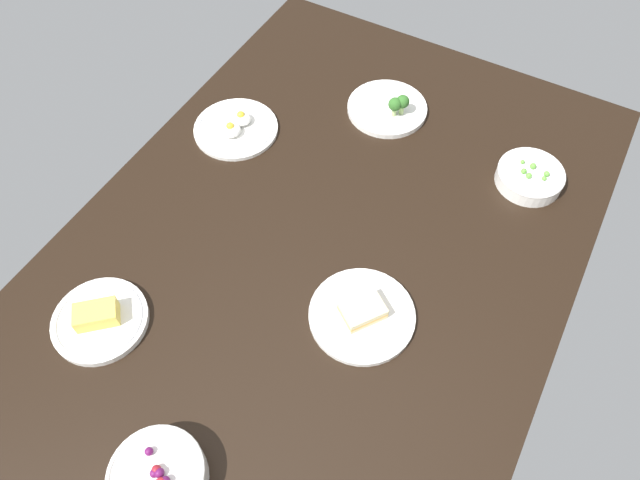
{
  "coord_description": "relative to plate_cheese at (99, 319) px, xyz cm",
  "views": [
    {
      "loc": [
        -65.29,
        -36.39,
        115.52
      ],
      "look_at": [
        0.0,
        0.0,
        6.0
      ],
      "focal_mm": 33.05,
      "sensor_mm": 36.0,
      "label": 1
    }
  ],
  "objects": [
    {
      "name": "dining_table",
      "position": [
        39.37,
        -30.54,
        -3.41
      ],
      "size": [
        159.4,
        109.55,
        4.0
      ],
      "primitive_type": "cube",
      "color": "black",
      "rests_on": "ground"
    },
    {
      "name": "plate_eggs",
      "position": [
        60.36,
        6.38,
        -0.36
      ],
      "size": [
        22.04,
        22.04,
        4.78
      ],
      "color": "white",
      "rests_on": "dining_table"
    },
    {
      "name": "plate_broccoli",
      "position": [
        86.28,
        -25.35,
        -0.06
      ],
      "size": [
        21.37,
        21.37,
        7.29
      ],
      "color": "white",
      "rests_on": "dining_table"
    },
    {
      "name": "plate_sandwich",
      "position": [
        27.72,
        -47.1,
        -0.24
      ],
      "size": [
        22.44,
        22.44,
        4.49
      ],
      "color": "white",
      "rests_on": "dining_table"
    },
    {
      "name": "plate_cheese",
      "position": [
        0.0,
        0.0,
        0.0
      ],
      "size": [
        19.96,
        19.96,
        5.38
      ],
      "color": "white",
      "rests_on": "dining_table"
    },
    {
      "name": "bowl_berries",
      "position": [
        -19.02,
        -30.68,
        1.54
      ],
      "size": [
        17.15,
        17.15,
        7.17
      ],
      "color": "white",
      "rests_on": "dining_table"
    },
    {
      "name": "bowl_peas",
      "position": [
        80.52,
        -66.06,
        0.78
      ],
      "size": [
        16.23,
        16.23,
        5.14
      ],
      "color": "white",
      "rests_on": "dining_table"
    }
  ]
}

